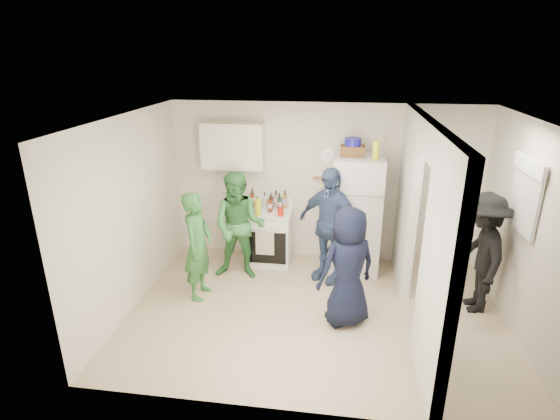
% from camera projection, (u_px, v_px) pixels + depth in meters
% --- Properties ---
extents(floor, '(4.80, 4.80, 0.00)m').
position_uv_depth(floor, '(315.00, 312.00, 5.71)').
color(floor, '#C6B08B').
rests_on(floor, ground).
extents(wall_back, '(4.80, 0.00, 4.80)m').
position_uv_depth(wall_back, '(324.00, 183.00, 6.86)').
color(wall_back, silver).
rests_on(wall_back, floor).
extents(wall_front, '(4.80, 0.00, 4.80)m').
position_uv_depth(wall_front, '(306.00, 297.00, 3.70)').
color(wall_front, silver).
rests_on(wall_front, floor).
extents(wall_left, '(0.00, 3.40, 3.40)m').
position_uv_depth(wall_left, '(131.00, 214.00, 5.60)').
color(wall_left, silver).
rests_on(wall_left, floor).
extents(wall_right, '(0.00, 3.40, 3.40)m').
position_uv_depth(wall_right, '(529.00, 234.00, 4.96)').
color(wall_right, silver).
rests_on(wall_right, floor).
extents(ceiling, '(4.80, 4.80, 0.00)m').
position_uv_depth(ceiling, '(321.00, 119.00, 4.85)').
color(ceiling, white).
rests_on(ceiling, wall_back).
extents(partition_pier_back, '(0.12, 1.20, 2.50)m').
position_uv_depth(partition_pier_back, '(408.00, 199.00, 6.14)').
color(partition_pier_back, silver).
rests_on(partition_pier_back, floor).
extents(partition_pier_front, '(0.12, 1.20, 2.50)m').
position_uv_depth(partition_pier_front, '(439.00, 273.00, 4.10)').
color(partition_pier_front, silver).
rests_on(partition_pier_front, floor).
extents(partition_header, '(0.12, 1.00, 0.40)m').
position_uv_depth(partition_header, '(431.00, 140.00, 4.76)').
color(partition_header, silver).
rests_on(partition_header, partition_pier_back).
extents(stove, '(0.73, 0.61, 0.87)m').
position_uv_depth(stove, '(269.00, 236.00, 6.94)').
color(stove, white).
rests_on(stove, floor).
extents(upper_cabinet, '(0.95, 0.34, 0.70)m').
position_uv_depth(upper_cabinet, '(233.00, 146.00, 6.67)').
color(upper_cabinet, silver).
rests_on(upper_cabinet, wall_back).
extents(fridge, '(0.73, 0.71, 1.78)m').
position_uv_depth(fridge, '(355.00, 214.00, 6.58)').
color(fridge, white).
rests_on(fridge, floor).
extents(wicker_basket, '(0.35, 0.25, 0.15)m').
position_uv_depth(wicker_basket, '(352.00, 151.00, 6.31)').
color(wicker_basket, brown).
rests_on(wicker_basket, fridge).
extents(blue_bowl, '(0.24, 0.24, 0.11)m').
position_uv_depth(blue_bowl, '(353.00, 142.00, 6.27)').
color(blue_bowl, '#18148F').
rests_on(blue_bowl, wicker_basket).
extents(yellow_cup_stack_top, '(0.09, 0.09, 0.25)m').
position_uv_depth(yellow_cup_stack_top, '(376.00, 150.00, 6.11)').
color(yellow_cup_stack_top, '#F5FF15').
rests_on(yellow_cup_stack_top, fridge).
extents(wall_clock, '(0.22, 0.02, 0.22)m').
position_uv_depth(wall_clock, '(328.00, 156.00, 6.68)').
color(wall_clock, white).
rests_on(wall_clock, wall_back).
extents(spice_shelf, '(0.35, 0.08, 0.03)m').
position_uv_depth(spice_shelf, '(324.00, 178.00, 6.78)').
color(spice_shelf, olive).
rests_on(spice_shelf, wall_back).
extents(nook_window, '(0.03, 0.70, 0.80)m').
position_uv_depth(nook_window, '(527.00, 195.00, 5.02)').
color(nook_window, black).
rests_on(nook_window, wall_right).
extents(nook_window_frame, '(0.04, 0.76, 0.86)m').
position_uv_depth(nook_window_frame, '(526.00, 195.00, 5.02)').
color(nook_window_frame, white).
rests_on(nook_window_frame, wall_right).
extents(nook_valance, '(0.04, 0.82, 0.18)m').
position_uv_depth(nook_valance, '(529.00, 166.00, 4.90)').
color(nook_valance, white).
rests_on(nook_valance, wall_right).
extents(yellow_cup_stack_stove, '(0.09, 0.09, 0.25)m').
position_uv_depth(yellow_cup_stack_stove, '(258.00, 207.00, 6.56)').
color(yellow_cup_stack_stove, '#D3D511').
rests_on(yellow_cup_stack_stove, stove).
extents(red_cup, '(0.09, 0.09, 0.12)m').
position_uv_depth(red_cup, '(281.00, 212.00, 6.56)').
color(red_cup, red).
rests_on(red_cup, stove).
extents(person_green_left, '(0.40, 0.58, 1.51)m').
position_uv_depth(person_green_left, '(198.00, 246.00, 5.85)').
color(person_green_left, '#34722D').
rests_on(person_green_left, floor).
extents(person_green_center, '(0.80, 0.63, 1.62)m').
position_uv_depth(person_green_center, '(239.00, 226.00, 6.34)').
color(person_green_center, '#388139').
rests_on(person_green_center, floor).
extents(person_denim, '(1.08, 0.87, 1.71)m').
position_uv_depth(person_denim, '(329.00, 225.00, 6.27)').
color(person_denim, '#365376').
rests_on(person_denim, floor).
extents(person_navy, '(0.89, 0.79, 1.52)m').
position_uv_depth(person_navy, '(348.00, 267.00, 5.25)').
color(person_navy, black).
rests_on(person_navy, floor).
extents(person_nook, '(0.59, 1.03, 1.60)m').
position_uv_depth(person_nook, '(481.00, 253.00, 5.54)').
color(person_nook, black).
rests_on(person_nook, floor).
extents(bottle_a, '(0.07, 0.07, 0.31)m').
position_uv_depth(bottle_a, '(252.00, 198.00, 6.89)').
color(bottle_a, maroon).
rests_on(bottle_a, stove).
extents(bottle_b, '(0.06, 0.06, 0.25)m').
position_uv_depth(bottle_b, '(257.00, 204.00, 6.69)').
color(bottle_b, '#18481F').
rests_on(bottle_b, stove).
extents(bottle_c, '(0.06, 0.06, 0.25)m').
position_uv_depth(bottle_c, '(265.00, 200.00, 6.91)').
color(bottle_c, silver).
rests_on(bottle_c, stove).
extents(bottle_d, '(0.07, 0.07, 0.26)m').
position_uv_depth(bottle_d, '(270.00, 204.00, 6.69)').
color(bottle_d, '#5D2910').
rests_on(bottle_d, stove).
extents(bottle_e, '(0.07, 0.07, 0.27)m').
position_uv_depth(bottle_e, '(276.00, 199.00, 6.92)').
color(bottle_e, '#8D909C').
rests_on(bottle_e, stove).
extents(bottle_f, '(0.07, 0.07, 0.28)m').
position_uv_depth(bottle_f, '(280.00, 202.00, 6.73)').
color(bottle_f, '#123325').
rests_on(bottle_f, stove).
extents(bottle_g, '(0.07, 0.07, 0.30)m').
position_uv_depth(bottle_g, '(285.00, 199.00, 6.84)').
color(bottle_g, '#A27F35').
rests_on(bottle_g, stove).
extents(bottle_h, '(0.06, 0.06, 0.26)m').
position_uv_depth(bottle_h, '(248.00, 204.00, 6.69)').
color(bottle_h, silver).
rests_on(bottle_h, stove).
extents(bottle_i, '(0.07, 0.07, 0.26)m').
position_uv_depth(bottle_i, '(271.00, 201.00, 6.82)').
color(bottle_i, '#55190E').
rests_on(bottle_i, stove).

